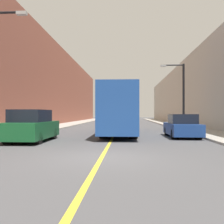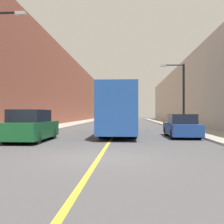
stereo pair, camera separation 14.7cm
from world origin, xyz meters
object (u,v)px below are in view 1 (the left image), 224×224
(parked_suv_left, at_px, (32,127))
(car_right_near, at_px, (182,127))
(bus, at_px, (120,110))
(street_lamp_right, at_px, (181,92))

(parked_suv_left, height_order, car_right_near, parked_suv_left)
(parked_suv_left, bearing_deg, bus, 50.48)
(bus, distance_m, street_lamp_right, 6.53)
(bus, height_order, street_lamp_right, street_lamp_right)
(street_lamp_right, bearing_deg, car_right_near, -101.32)
(bus, bearing_deg, parked_suv_left, -129.52)
(car_right_near, height_order, street_lamp_right, street_lamp_right)
(car_right_near, bearing_deg, street_lamp_right, 78.68)
(car_right_near, bearing_deg, parked_suv_left, -160.74)
(parked_suv_left, relative_size, street_lamp_right, 0.77)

